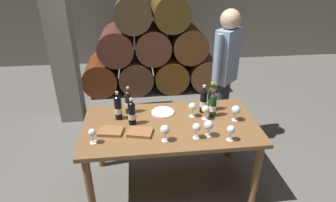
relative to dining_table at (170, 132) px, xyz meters
name	(u,v)px	position (x,y,z in m)	size (l,w,h in m)	color
ground_plane	(170,183)	(0.00, 0.00, -0.67)	(14.00, 14.00, 0.00)	#66635E
barrel_stack	(152,50)	(0.00, 2.60, 0.06)	(2.49, 0.90, 1.69)	#612C14
stone_pillar	(60,33)	(-1.30, 1.60, 0.63)	(0.32, 0.32, 2.60)	gray
dining_table	(170,132)	(0.00, 0.00, 0.00)	(1.70, 0.90, 0.76)	brown
wine_bottle_0	(118,107)	(-0.50, 0.16, 0.22)	(0.07, 0.07, 0.30)	black
wine_bottle_1	(211,98)	(0.46, 0.23, 0.23)	(0.07, 0.07, 0.32)	#19381E
wine_bottle_2	(128,102)	(-0.40, 0.28, 0.22)	(0.07, 0.07, 0.29)	black
wine_bottle_3	(213,105)	(0.44, 0.11, 0.22)	(0.07, 0.07, 0.29)	#19381E
wine_bottle_4	(132,113)	(-0.37, 0.05, 0.21)	(0.07, 0.07, 0.28)	black
wine_bottle_5	(203,101)	(0.37, 0.20, 0.22)	(0.07, 0.07, 0.31)	black
wine_glass_0	(193,107)	(0.24, 0.12, 0.20)	(0.08, 0.08, 0.15)	white
wine_glass_1	(231,130)	(0.49, -0.33, 0.20)	(0.07, 0.07, 0.15)	white
wine_glass_2	(165,130)	(-0.08, -0.27, 0.20)	(0.08, 0.08, 0.16)	white
wine_glass_3	(236,110)	(0.65, -0.01, 0.20)	(0.09, 0.09, 0.16)	white
wine_glass_4	(197,128)	(0.20, -0.26, 0.20)	(0.08, 0.08, 0.15)	white
wine_glass_5	(92,133)	(-0.71, -0.23, 0.19)	(0.07, 0.07, 0.14)	white
wine_glass_6	(209,125)	(0.31, -0.24, 0.20)	(0.09, 0.09, 0.16)	white
wine_glass_7	(206,110)	(0.36, 0.05, 0.20)	(0.08, 0.08, 0.15)	white
tasting_notebook	(111,131)	(-0.57, -0.08, 0.11)	(0.22, 0.16, 0.03)	#936038
leather_ledger	(140,132)	(-0.30, -0.13, 0.11)	(0.22, 0.16, 0.03)	#936038
serving_plate	(163,112)	(-0.05, 0.23, 0.10)	(0.24, 0.24, 0.01)	white
sommelier_presenting	(226,67)	(0.76, 0.75, 0.37)	(0.38, 0.37, 1.72)	#383842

